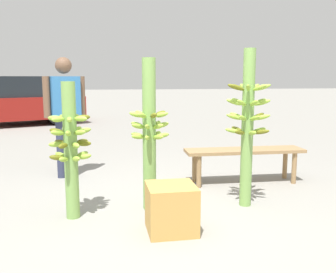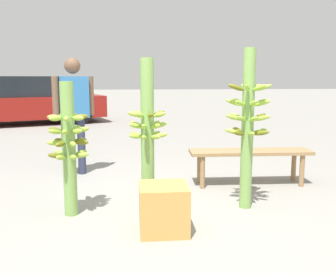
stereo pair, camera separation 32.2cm
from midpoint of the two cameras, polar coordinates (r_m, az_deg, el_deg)
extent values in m
plane|color=gray|center=(3.61, 1.28, -12.67)|extent=(80.00, 80.00, 0.00)
cylinder|color=#7AA851|center=(3.66, -12.45, -2.00)|extent=(0.13, 0.13, 1.30)
ellipsoid|color=#93BC3D|center=(3.53, -11.04, 2.78)|extent=(0.14, 0.12, 0.06)
ellipsoid|color=#656718|center=(3.64, -10.63, 2.97)|extent=(0.15, 0.09, 0.06)
ellipsoid|color=#93BC3D|center=(3.73, -11.69, 3.08)|extent=(0.10, 0.15, 0.06)
ellipsoid|color=#93BC3D|center=(3.73, -13.41, 3.03)|extent=(0.11, 0.14, 0.06)
ellipsoid|color=#93BC3D|center=(3.65, -14.57, 2.85)|extent=(0.14, 0.07, 0.06)
ellipsoid|color=#93BC3D|center=(3.54, -14.29, 2.68)|extent=(0.13, 0.13, 0.06)
ellipsoid|color=#93BC3D|center=(3.49, -12.70, 2.65)|extent=(0.06, 0.14, 0.06)
ellipsoid|color=#93BC3D|center=(3.64, -10.55, 1.01)|extent=(0.15, 0.08, 0.07)
ellipsoid|color=#93BC3D|center=(3.73, -11.42, 1.18)|extent=(0.11, 0.15, 0.07)
ellipsoid|color=#93BC3D|center=(3.75, -13.09, 1.16)|extent=(0.10, 0.15, 0.07)
ellipsoid|color=#656718|center=(3.68, -14.39, 0.97)|extent=(0.15, 0.09, 0.07)
ellipsoid|color=#93BC3D|center=(3.57, -14.34, 0.73)|extent=(0.15, 0.12, 0.07)
ellipsoid|color=#93BC3D|center=(3.50, -12.90, 0.64)|extent=(0.06, 0.15, 0.07)
ellipsoid|color=#93BC3D|center=(3.53, -11.17, 0.76)|extent=(0.14, 0.13, 0.07)
ellipsoid|color=#656718|center=(3.60, -10.57, -0.89)|extent=(0.15, 0.08, 0.05)
ellipsoid|color=#656718|center=(3.71, -10.81, -0.61)|extent=(0.14, 0.13, 0.05)
ellipsoid|color=#93BC3D|center=(3.77, -12.26, -0.51)|extent=(0.05, 0.14, 0.05)
ellipsoid|color=#656718|center=(3.74, -13.87, -0.66)|extent=(0.14, 0.12, 0.05)
ellipsoid|color=#93BC3D|center=(3.64, -14.51, -0.95)|extent=(0.15, 0.08, 0.05)
ellipsoid|color=#656718|center=(3.54, -13.61, -1.17)|extent=(0.10, 0.15, 0.05)
ellipsoid|color=#93BC3D|center=(3.53, -11.82, -1.15)|extent=(0.11, 0.15, 0.05)
ellipsoid|color=#93BC3D|center=(3.73, -10.76, -2.50)|extent=(0.14, 0.13, 0.07)
ellipsoid|color=#656718|center=(3.79, -12.20, -2.37)|extent=(0.05, 0.14, 0.07)
ellipsoid|color=#93BC3D|center=(3.76, -13.79, -2.53)|extent=(0.14, 0.13, 0.07)
ellipsoid|color=#656718|center=(3.66, -14.41, -2.87)|extent=(0.15, 0.08, 0.07)
ellipsoid|color=#93BC3D|center=(3.56, -13.53, -3.14)|extent=(0.11, 0.15, 0.07)
ellipsoid|color=#93BC3D|center=(3.55, -11.76, -3.13)|extent=(0.11, 0.15, 0.07)
ellipsoid|color=#93BC3D|center=(3.63, -10.53, -2.83)|extent=(0.15, 0.08, 0.07)
cylinder|color=#7AA851|center=(3.74, -0.68, 0.21)|extent=(0.13, 0.13, 1.52)
ellipsoid|color=#93BC3D|center=(3.71, -2.69, 3.39)|extent=(0.14, 0.05, 0.08)
ellipsoid|color=#93BC3D|center=(3.61, -1.86, 3.25)|extent=(0.13, 0.14, 0.08)
ellipsoid|color=#656718|center=(3.59, -0.09, 3.22)|extent=(0.08, 0.15, 0.08)
ellipsoid|color=#93BC3D|center=(3.67, 1.19, 3.34)|extent=(0.15, 0.11, 0.08)
ellipsoid|color=#656718|center=(3.78, 1.02, 3.51)|extent=(0.15, 0.10, 0.08)
ellipsoid|color=#656718|center=(3.84, -0.39, 3.60)|extent=(0.08, 0.15, 0.08)
ellipsoid|color=#93BC3D|center=(3.81, -2.01, 3.55)|extent=(0.13, 0.14, 0.08)
ellipsoid|color=#93BC3D|center=(3.74, 1.30, 1.76)|extent=(0.15, 0.05, 0.08)
ellipsoid|color=#93BC3D|center=(3.83, 0.47, 1.95)|extent=(0.13, 0.14, 0.08)
ellipsoid|color=#93BC3D|center=(3.85, -1.18, 1.99)|extent=(0.07, 0.15, 0.08)
ellipsoid|color=#93BC3D|center=(3.78, -2.48, 1.85)|extent=(0.15, 0.11, 0.08)
ellipsoid|color=#93BC3D|center=(3.67, -2.48, 1.63)|extent=(0.15, 0.10, 0.08)
ellipsoid|color=#93BC3D|center=(3.60, -1.08, 1.50)|extent=(0.08, 0.15, 0.08)
ellipsoid|color=#93BC3D|center=(3.63, 0.64, 1.56)|extent=(0.12, 0.14, 0.08)
ellipsoid|color=#93BC3D|center=(3.80, -2.48, 0.28)|extent=(0.15, 0.11, 0.07)
ellipsoid|color=#93BC3D|center=(3.69, -2.49, 0.01)|extent=(0.15, 0.10, 0.07)
ellipsoid|color=#93BC3D|center=(3.62, -1.10, -0.15)|extent=(0.09, 0.15, 0.07)
ellipsoid|color=#93BC3D|center=(3.65, 0.64, -0.08)|extent=(0.12, 0.14, 0.07)
ellipsoid|color=#93BC3D|center=(3.75, 1.32, 0.17)|extent=(0.15, 0.06, 0.07)
ellipsoid|color=#93BC3D|center=(3.85, 0.49, 0.40)|extent=(0.13, 0.14, 0.07)
ellipsoid|color=#93BC3D|center=(3.87, -1.16, 0.44)|extent=(0.07, 0.15, 0.07)
cylinder|color=#7AA851|center=(3.88, 14.35, 0.96)|extent=(0.12, 0.12, 1.62)
ellipsoid|color=#93BC3D|center=(3.96, 15.62, 7.24)|extent=(0.17, 0.15, 0.09)
ellipsoid|color=#93BC3D|center=(3.97, 13.87, 7.31)|extent=(0.05, 0.18, 0.09)
ellipsoid|color=#656718|center=(3.89, 12.63, 7.33)|extent=(0.17, 0.14, 0.09)
ellipsoid|color=#656718|center=(3.77, 12.84, 7.27)|extent=(0.18, 0.09, 0.09)
ellipsoid|color=#93BC3D|center=(3.70, 14.43, 7.19)|extent=(0.11, 0.18, 0.09)
ellipsoid|color=#93BC3D|center=(3.75, 16.17, 7.14)|extent=(0.12, 0.18, 0.09)
ellipsoid|color=#93BC3D|center=(3.86, 16.65, 7.16)|extent=(0.18, 0.08, 0.09)
ellipsoid|color=#93BC3D|center=(3.72, 15.29, 4.86)|extent=(0.05, 0.18, 0.09)
ellipsoid|color=#93BC3D|center=(3.81, 16.52, 4.89)|extent=(0.17, 0.14, 0.09)
ellipsoid|color=#93BC3D|center=(3.93, 16.20, 5.02)|extent=(0.18, 0.09, 0.09)
ellipsoid|color=#93BC3D|center=(3.99, 14.67, 5.14)|extent=(0.11, 0.18, 0.09)
ellipsoid|color=#93BC3D|center=(3.94, 13.03, 5.16)|extent=(0.12, 0.18, 0.09)
ellipsoid|color=#93BC3D|center=(3.83, 12.45, 5.07)|extent=(0.18, 0.08, 0.09)
ellipsoid|color=#93BC3D|center=(3.73, 13.44, 4.94)|extent=(0.16, 0.15, 0.09)
ellipsoid|color=#93BC3D|center=(3.95, 12.80, 3.01)|extent=(0.14, 0.17, 0.09)
ellipsoid|color=#93BC3D|center=(3.83, 12.40, 2.84)|extent=(0.18, 0.06, 0.09)
ellipsoid|color=#93BC3D|center=(3.73, 13.55, 2.66)|extent=(0.16, 0.16, 0.09)
ellipsoid|color=#93BC3D|center=(3.74, 15.41, 2.59)|extent=(0.07, 0.18, 0.09)
ellipsoid|color=#93BC3D|center=(3.84, 16.48, 2.70)|extent=(0.18, 0.13, 0.09)
ellipsoid|color=#656718|center=(3.95, 15.97, 2.89)|extent=(0.18, 0.10, 0.09)
ellipsoid|color=#93BC3D|center=(4.00, 14.37, 3.03)|extent=(0.10, 0.18, 0.09)
ellipsoid|color=#93BC3D|center=(4.02, 14.60, 0.94)|extent=(0.12, 0.18, 0.08)
ellipsoid|color=#656718|center=(3.98, 12.93, 0.93)|extent=(0.11, 0.18, 0.08)
ellipsoid|color=#93BC3D|center=(3.87, 12.26, 0.72)|extent=(0.18, 0.09, 0.08)
ellipsoid|color=#656718|center=(3.76, 13.17, 0.46)|extent=(0.17, 0.14, 0.08)
ellipsoid|color=#93BC3D|center=(3.75, 15.02, 0.36)|extent=(0.05, 0.18, 0.08)
ellipsoid|color=#656718|center=(3.83, 16.32, 0.49)|extent=(0.17, 0.15, 0.08)
ellipsoid|color=#93BC3D|center=(3.95, 16.09, 0.75)|extent=(0.18, 0.08, 0.08)
cylinder|color=#2D334C|center=(5.29, -11.36, -1.42)|extent=(0.14, 0.14, 0.79)
cylinder|color=#2D334C|center=(5.23, -13.13, -1.59)|extent=(0.14, 0.14, 0.79)
cube|color=#3372B2|center=(5.18, -12.48, 5.85)|extent=(0.42, 0.32, 0.56)
cylinder|color=brown|center=(5.26, -10.01, 6.12)|extent=(0.12, 0.12, 0.53)
cylinder|color=brown|center=(5.11, -15.04, 5.87)|extent=(0.12, 0.12, 0.53)
sphere|color=brown|center=(5.18, -12.64, 10.49)|extent=(0.21, 0.21, 0.21)
cube|color=#99754C|center=(4.80, 14.33, -2.29)|extent=(1.51, 0.40, 0.04)
cylinder|color=#99754C|center=(4.81, 6.73, -4.71)|extent=(0.06, 0.06, 0.40)
cylinder|color=#99754C|center=(5.18, 20.32, -4.24)|extent=(0.06, 0.06, 0.40)
cylinder|color=#99754C|center=(4.57, 7.30, -5.45)|extent=(0.06, 0.06, 0.40)
cylinder|color=#99754C|center=(4.95, 21.51, -4.89)|extent=(0.06, 0.06, 0.40)
cube|color=maroon|center=(11.63, -19.53, 4.30)|extent=(4.47, 3.12, 0.62)
cube|color=black|center=(11.62, -18.88, 7.27)|extent=(2.69, 2.33, 0.57)
cylinder|color=black|center=(11.06, -12.42, 3.56)|extent=(0.69, 0.42, 0.67)
cylinder|color=black|center=(12.64, -14.18, 4.15)|extent=(0.69, 0.42, 0.67)
cube|color=#C69347|center=(3.30, 2.17, -10.91)|extent=(0.42, 0.42, 0.42)
camera|label=1|loc=(0.16, -87.67, 0.37)|focal=40.00mm
camera|label=2|loc=(0.16, 92.33, -0.37)|focal=40.00mm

